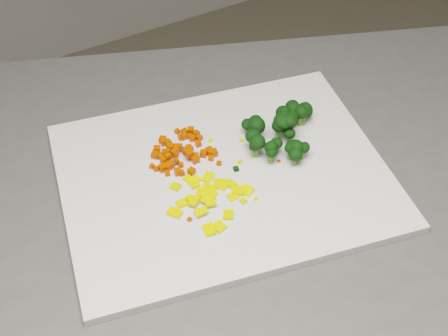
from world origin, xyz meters
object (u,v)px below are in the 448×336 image
pepper_pile (211,200)px  broccoli_pile (286,127)px  carrot_pile (179,147)px  cutting_board (224,176)px

pepper_pile → broccoli_pile: 0.17m
carrot_pile → broccoli_pile: size_ratio=0.83×
cutting_board → broccoli_pile: bearing=7.0°
cutting_board → carrot_pile: (-0.04, 0.07, 0.02)m
carrot_pile → broccoli_pile: bearing=-18.8°
carrot_pile → pepper_pile: 0.11m
broccoli_pile → pepper_pile: bearing=-160.2°
cutting_board → carrot_pile: 0.08m
cutting_board → pepper_pile: 0.06m
carrot_pile → pepper_pile: (-0.01, -0.11, -0.01)m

